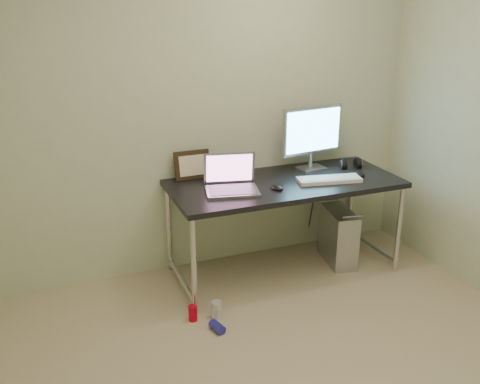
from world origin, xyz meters
name	(u,v)px	position (x,y,z in m)	size (l,w,h in m)	color
wall_back	(199,111)	(0.00, 1.75, 1.25)	(3.50, 0.02, 2.50)	beige
desk	(285,190)	(0.54, 1.37, 0.68)	(1.73, 0.76, 0.75)	black
tower_computer	(338,236)	(1.03, 1.35, 0.22)	(0.26, 0.45, 0.47)	#A4A4A8
cable_a	(313,202)	(0.98, 1.70, 0.40)	(0.01, 0.01, 0.70)	black
cable_b	(323,204)	(1.07, 1.68, 0.38)	(0.01, 0.01, 0.72)	black
can_red	(193,313)	(-0.33, 0.95, 0.05)	(0.06, 0.06, 0.11)	red
can_white	(216,310)	(-0.17, 0.92, 0.06)	(0.07, 0.07, 0.13)	silver
can_blue	(217,327)	(-0.22, 0.77, 0.03)	(0.06, 0.06, 0.11)	#2925A3
laptop	(231,182)	(0.10, 1.34, 0.81)	(0.43, 0.38, 0.26)	#A4A3AB
monitor	(312,133)	(0.87, 1.57, 1.05)	(0.54, 0.18, 0.51)	#A4A3AB
keyboard	(329,180)	(0.85, 1.25, 0.76)	(0.48, 0.15, 0.03)	white
mouse_right	(360,173)	(1.13, 1.28, 0.77)	(0.07, 0.11, 0.04)	black
mouse_left	(277,187)	(0.41, 1.23, 0.77)	(0.07, 0.11, 0.04)	black
headphones	(350,164)	(1.18, 1.48, 0.78)	(0.18, 0.11, 0.11)	black
picture_frame	(192,165)	(-0.09, 1.68, 0.86)	(0.27, 0.03, 0.22)	black
webcam	(226,165)	(0.17, 1.64, 0.84)	(0.04, 0.03, 0.12)	silver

